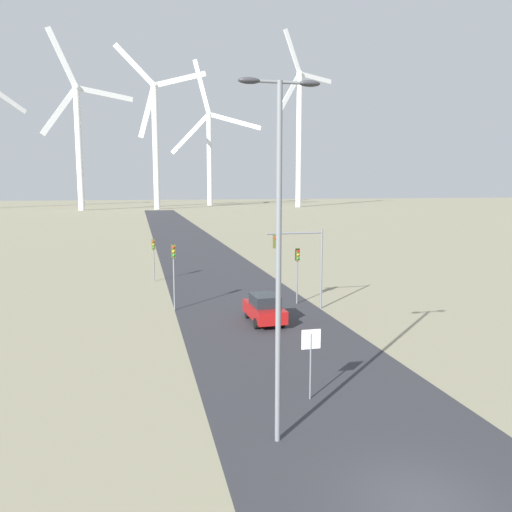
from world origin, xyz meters
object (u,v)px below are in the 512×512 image
(traffic_light_mast_overhead, at_px, (302,253))
(wind_turbine_center, at_px, (155,134))
(wind_turbine_far_right, at_px, (299,128))
(wind_turbine_left, at_px, (78,134))
(streetlamp, at_px, (279,230))
(traffic_light_post_mid_left, at_px, (154,251))
(traffic_light_post_near_left, at_px, (174,263))
(wind_turbine_right, at_px, (209,147))
(stop_sign_near, at_px, (311,350))
(car_approaching, at_px, (264,309))
(traffic_light_post_near_right, at_px, (297,263))

(traffic_light_mast_overhead, distance_m, wind_turbine_center, 156.75)
(wind_turbine_far_right, bearing_deg, wind_turbine_left, -173.36)
(streetlamp, height_order, traffic_light_post_mid_left, streetlamp)
(traffic_light_post_near_left, distance_m, traffic_light_post_mid_left, 11.19)
(streetlamp, distance_m, wind_turbine_right, 207.89)
(wind_turbine_center, distance_m, wind_turbine_right, 41.27)
(streetlamp, relative_size, traffic_light_post_mid_left, 3.11)
(wind_turbine_right, bearing_deg, stop_sign_near, -96.97)
(stop_sign_near, relative_size, traffic_light_post_mid_left, 0.76)
(stop_sign_near, xyz_separation_m, traffic_light_mast_overhead, (4.37, 14.10, 1.95))
(wind_turbine_center, distance_m, wind_turbine_far_right, 57.10)
(stop_sign_near, distance_m, wind_turbine_left, 169.89)
(car_approaching, distance_m, wind_turbine_left, 159.05)
(traffic_light_post_mid_left, bearing_deg, stop_sign_near, -78.94)
(streetlamp, height_order, wind_turbine_left, wind_turbine_left)
(traffic_light_post_near_left, height_order, traffic_light_post_near_right, traffic_light_post_near_left)
(stop_sign_near, distance_m, traffic_light_mast_overhead, 14.89)
(stop_sign_near, bearing_deg, traffic_light_post_mid_left, 101.06)
(traffic_light_post_near_right, xyz_separation_m, wind_turbine_left, (-30.18, 150.36, 23.06))
(wind_turbine_left, bearing_deg, streetlamp, -82.13)
(wind_turbine_left, bearing_deg, wind_turbine_right, 35.72)
(traffic_light_mast_overhead, height_order, wind_turbine_left, wind_turbine_left)
(traffic_light_mast_overhead, bearing_deg, traffic_light_post_near_right, 82.85)
(traffic_light_post_mid_left, relative_size, car_approaching, 0.91)
(car_approaching, xyz_separation_m, wind_turbine_right, (23.74, 190.97, 24.47))
(traffic_light_post_near_left, bearing_deg, car_approaching, -40.70)
(traffic_light_post_mid_left, distance_m, car_approaching, 17.00)
(wind_turbine_center, bearing_deg, car_approaching, -89.81)
(streetlamp, distance_m, car_approaching, 15.99)
(wind_turbine_left, height_order, wind_turbine_far_right, wind_turbine_far_right)
(traffic_light_post_near_left, bearing_deg, traffic_light_post_mid_left, 95.25)
(wind_turbine_left, relative_size, wind_turbine_right, 0.97)
(stop_sign_near, height_order, wind_turbine_left, wind_turbine_left)
(car_approaching, relative_size, wind_turbine_left, 0.07)
(wind_turbine_far_right, bearing_deg, traffic_light_post_mid_left, -112.74)
(wind_turbine_left, bearing_deg, traffic_light_mast_overhead, -78.86)
(traffic_light_post_mid_left, bearing_deg, wind_turbine_far_right, 67.26)
(traffic_light_post_near_left, height_order, traffic_light_mast_overhead, traffic_light_mast_overhead)
(traffic_light_post_near_right, bearing_deg, streetlamp, -109.87)
(traffic_light_post_near_left, bearing_deg, wind_turbine_left, 98.07)
(traffic_light_post_mid_left, bearing_deg, wind_turbine_right, 80.27)
(traffic_light_post_mid_left, height_order, wind_turbine_far_right, wind_turbine_far_right)
(traffic_light_post_near_right, relative_size, wind_turbine_right, 0.07)
(wind_turbine_far_right, bearing_deg, traffic_light_post_near_right, -108.15)
(streetlamp, relative_size, wind_turbine_center, 0.20)
(wind_turbine_far_right, bearing_deg, car_approaching, -108.83)
(car_approaching, bearing_deg, wind_turbine_center, 90.19)
(traffic_light_post_mid_left, height_order, wind_turbine_center, wind_turbine_center)
(stop_sign_near, distance_m, traffic_light_post_near_left, 16.60)
(wind_turbine_left, bearing_deg, stop_sign_near, -81.25)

